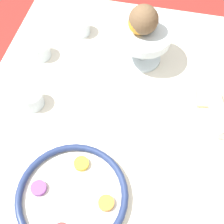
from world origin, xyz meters
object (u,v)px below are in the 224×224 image
(seder_plate, at_px, (72,196))
(cup_mid, at_px, (80,27))
(cup_far, at_px, (40,50))
(coconut, at_px, (144,20))
(napkin_roll, at_px, (219,115))
(cup_near, at_px, (31,99))
(orange_fruit, at_px, (140,23))
(bread_plate, at_px, (212,95))
(fruit_stand, at_px, (144,40))

(seder_plate, height_order, cup_mid, cup_mid)
(cup_mid, distance_m, cup_far, 0.19)
(coconut, relative_size, cup_mid, 1.26)
(napkin_roll, bearing_deg, seder_plate, 132.29)
(cup_near, bearing_deg, orange_fruit, -47.81)
(orange_fruit, xyz_separation_m, bread_plate, (-0.12, -0.28, -0.16))
(orange_fruit, height_order, cup_far, orange_fruit)
(fruit_stand, bearing_deg, napkin_roll, -125.95)
(fruit_stand, xyz_separation_m, coconut, (0.01, 0.01, 0.08))
(bread_plate, bearing_deg, seder_plate, 140.14)
(seder_plate, height_order, napkin_roll, napkin_roll)
(bread_plate, height_order, cup_mid, cup_mid)
(napkin_roll, bearing_deg, cup_mid, 61.74)
(coconut, relative_size, napkin_roll, 0.61)
(orange_fruit, bearing_deg, seder_plate, 171.26)
(seder_plate, xyz_separation_m, napkin_roll, (0.35, -0.39, 0.01))
(fruit_stand, bearing_deg, orange_fruit, 89.87)
(bread_plate, relative_size, cup_near, 2.02)
(seder_plate, distance_m, bread_plate, 0.57)
(fruit_stand, distance_m, coconut, 0.08)
(cup_mid, relative_size, cup_far, 1.00)
(coconut, bearing_deg, bread_plate, -114.73)
(napkin_roll, relative_size, cup_far, 2.06)
(coconut, distance_m, cup_far, 0.40)
(bread_plate, xyz_separation_m, cup_mid, (0.21, 0.52, 0.02))
(napkin_roll, bearing_deg, cup_far, 77.93)
(cup_far, bearing_deg, orange_fruit, -79.56)
(bread_plate, xyz_separation_m, cup_far, (0.05, 0.63, 0.02))
(coconut, height_order, cup_near, coconut)
(cup_mid, bearing_deg, cup_far, 143.93)
(coconut, distance_m, bread_plate, 0.34)
(orange_fruit, height_order, cup_mid, orange_fruit)
(orange_fruit, relative_size, cup_mid, 1.01)
(fruit_stand, xyz_separation_m, orange_fruit, (0.00, 0.02, 0.07))
(bread_plate, bearing_deg, cup_near, 105.11)
(bread_plate, bearing_deg, cup_mid, 68.44)
(coconut, height_order, cup_mid, coconut)
(seder_plate, height_order, bread_plate, seder_plate)
(orange_fruit, distance_m, cup_far, 0.39)
(coconut, bearing_deg, napkin_roll, -125.78)
(orange_fruit, distance_m, bread_plate, 0.34)
(bread_plate, xyz_separation_m, cup_near, (-0.16, 0.58, 0.02))
(seder_plate, relative_size, orange_fruit, 3.97)
(fruit_stand, bearing_deg, cup_near, 130.55)
(seder_plate, distance_m, cup_mid, 0.66)
(seder_plate, relative_size, bread_plate, 1.99)
(bread_plate, bearing_deg, napkin_roll, -166.03)
(fruit_stand, xyz_separation_m, bread_plate, (-0.12, -0.26, -0.09))
(cup_near, relative_size, cup_far, 1.00)
(coconut, bearing_deg, seder_plate, 170.47)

